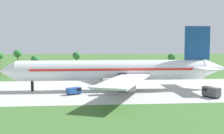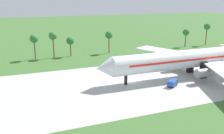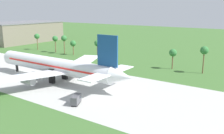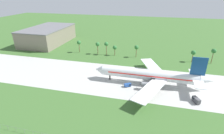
# 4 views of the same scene
# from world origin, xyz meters

# --- Properties ---
(ground_plane) EXTENTS (600.00, 600.00, 0.00)m
(ground_plane) POSITION_xyz_m (0.00, 0.00, 0.00)
(ground_plane) COLOR #3D662D
(taxiway_strip) EXTENTS (320.00, 44.00, 0.02)m
(taxiway_strip) POSITION_xyz_m (0.00, 0.00, 0.01)
(taxiway_strip) COLOR #B2B2AD
(taxiway_strip) RESTS_ON ground_plane
(jet_airliner) EXTENTS (70.31, 61.27, 19.84)m
(jet_airliner) POSITION_xyz_m (23.74, -1.22, 6.12)
(jet_airliner) COLOR white
(jet_airliner) RESTS_ON ground_plane
(baggage_tug) EXTENTS (3.87, 5.21, 2.79)m
(baggage_tug) POSITION_xyz_m (47.32, -15.34, 1.49)
(baggage_tug) COLOR black
(baggage_tug) RESTS_ON ground_plane
(fuel_truck) EXTENTS (4.46, 3.90, 1.96)m
(fuel_truck) POSITION_xyz_m (10.66, -7.79, 1.08)
(fuel_truck) COLOR black
(fuel_truck) RESTS_ON ground_plane
(terminal_building) EXTENTS (36.72, 61.20, 16.72)m
(terminal_building) POSITION_xyz_m (-89.00, 65.85, 8.38)
(terminal_building) COLOR slate
(terminal_building) RESTS_ON ground_plane
(palm_tree_row) EXTENTS (115.51, 3.60, 12.23)m
(palm_tree_row) POSITION_xyz_m (5.36, 43.80, 8.74)
(palm_tree_row) COLOR brown
(palm_tree_row) RESTS_ON ground_plane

